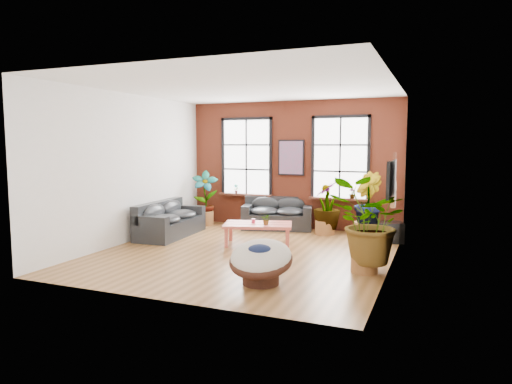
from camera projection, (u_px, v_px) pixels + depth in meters
room at (248, 171)px, 9.76m from camera, size 6.04×6.54×3.54m
sofa_back at (278, 214)px, 12.57m from camera, size 2.05×1.34×0.86m
sofa_left at (169, 220)px, 11.57m from camera, size 1.05×2.24×0.87m
coffee_table at (258, 226)px, 10.53m from camera, size 1.74×1.30×0.60m
papasan_chair at (261, 260)px, 7.55m from camera, size 1.15×1.16×0.79m
poster at (291, 158)px, 12.54m from camera, size 0.74×0.06×0.98m
tv_wall_unit at (392, 183)px, 9.10m from camera, size 0.13×1.86×1.20m
media_box at (390, 232)px, 10.81m from camera, size 0.70×0.63×0.48m
pot_back_left at (204, 218)px, 13.11m from camera, size 0.67×0.67×0.41m
pot_back_right at (365, 230)px, 11.40m from camera, size 0.71×0.71×0.39m
pot_right_wall at (364, 263)px, 8.27m from camera, size 0.57×0.57×0.36m
pot_mid at (325, 227)px, 11.75m from camera, size 0.50×0.50×0.36m
floor_plant_back_left at (205, 195)px, 13.06m from camera, size 0.89×0.76×1.42m
floor_plant_back_right at (367, 202)px, 11.33m from camera, size 0.96×1.03×1.48m
floor_plant_right_wall at (367, 222)px, 8.18m from camera, size 1.67×1.55×1.54m
floor_plant_mid at (327, 205)px, 11.72m from camera, size 0.88×0.88×1.24m
table_plant at (266, 219)px, 10.33m from camera, size 0.23×0.20×0.25m
sill_plant_left at (236, 189)px, 13.20m from camera, size 0.17×0.17×0.27m
sill_plant_right at (352, 193)px, 11.95m from camera, size 0.19×0.19×0.27m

